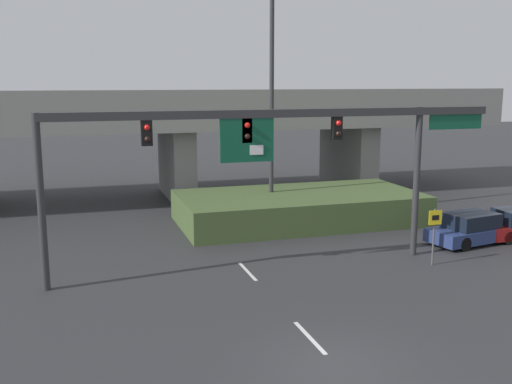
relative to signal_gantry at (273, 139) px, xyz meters
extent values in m
plane|color=#2D2D30|center=(-1.11, -8.53, -5.30)|extent=(160.00, 160.00, 0.00)
cube|color=silver|center=(-1.11, -6.71, -5.30)|extent=(0.14, 2.40, 0.01)
cube|color=silver|center=(-1.11, -0.11, -5.30)|extent=(0.14, 2.40, 0.01)
cube|color=silver|center=(-1.11, 6.49, -5.30)|extent=(0.14, 2.40, 0.01)
cube|color=silver|center=(-1.11, 13.09, -5.30)|extent=(0.14, 2.40, 0.01)
cube|color=silver|center=(-1.11, 19.69, -5.30)|extent=(0.14, 2.40, 0.01)
cylinder|color=#2D2D30|center=(-8.77, 0.01, -2.07)|extent=(0.28, 0.28, 6.46)
cylinder|color=#2D2D30|center=(6.56, 0.01, -2.07)|extent=(0.28, 0.28, 6.46)
cube|color=#2D2D30|center=(0.48, 0.01, 1.00)|extent=(18.51, 0.32, 0.32)
cube|color=black|center=(-4.94, 0.01, 0.37)|extent=(0.40, 0.28, 0.95)
sphere|color=red|center=(-4.94, -0.16, 0.58)|extent=(0.22, 0.22, 0.22)
sphere|color=black|center=(-4.94, -0.16, 0.15)|extent=(0.22, 0.22, 0.22)
cube|color=black|center=(-1.11, 0.01, 0.37)|extent=(0.40, 0.28, 0.95)
sphere|color=red|center=(-1.11, -0.16, 0.58)|extent=(0.22, 0.22, 0.22)
sphere|color=black|center=(-1.11, -0.16, 0.15)|extent=(0.22, 0.22, 0.22)
cube|color=black|center=(2.72, 0.01, 0.37)|extent=(0.40, 0.28, 0.95)
sphere|color=red|center=(2.72, -0.16, 0.58)|extent=(0.22, 0.22, 0.22)
sphere|color=black|center=(2.72, -0.16, 0.15)|extent=(0.22, 0.22, 0.22)
cube|color=#0F4C33|center=(-1.11, -0.09, -0.01)|extent=(2.15, 0.08, 1.70)
cube|color=white|center=(-0.73, -0.14, -0.39)|extent=(0.54, 0.03, 0.37)
cube|color=#0F4C33|center=(8.31, -0.05, 0.52)|extent=(2.58, 0.07, 0.64)
cylinder|color=#4C4C4C|center=(6.51, -1.54, -4.11)|extent=(0.08, 0.08, 2.38)
cube|color=yellow|center=(6.51, -1.59, -3.27)|extent=(0.60, 0.03, 0.60)
cube|color=black|center=(6.51, -1.60, -3.27)|extent=(0.33, 0.01, 0.21)
cylinder|color=#2D2D30|center=(2.68, 8.17, 1.02)|extent=(0.24, 0.24, 12.65)
cube|color=gray|center=(-1.11, 16.42, 0.06)|extent=(43.58, 8.56, 1.57)
cube|color=gray|center=(-1.11, 12.34, 1.30)|extent=(43.58, 0.40, 0.90)
cube|color=gray|center=(-1.11, 16.42, -3.01)|extent=(1.40, 6.85, 4.58)
cube|color=gray|center=(11.24, 16.42, -3.01)|extent=(1.40, 6.85, 4.58)
cube|color=#42562D|center=(4.01, 7.33, -4.51)|extent=(12.91, 6.45, 1.58)
cube|color=navy|center=(10.30, 0.89, -4.84)|extent=(4.74, 2.64, 0.60)
cube|color=black|center=(10.13, 0.86, -4.19)|extent=(2.59, 2.07, 0.70)
cylinder|color=black|center=(11.52, 1.95, -4.98)|extent=(0.67, 0.33, 0.64)
cylinder|color=black|center=(11.82, 0.32, -4.98)|extent=(0.67, 0.33, 0.64)
cylinder|color=black|center=(8.79, 1.46, -4.98)|extent=(0.67, 0.33, 0.64)
cylinder|color=black|center=(9.08, -0.17, -4.98)|extent=(0.67, 0.33, 0.64)
cylinder|color=black|center=(11.80, 1.68, -4.98)|extent=(0.65, 0.25, 0.64)
cylinder|color=black|center=(11.74, 0.13, -4.98)|extent=(0.65, 0.25, 0.64)
camera|label=1|loc=(-7.62, -22.29, 2.27)|focal=42.00mm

